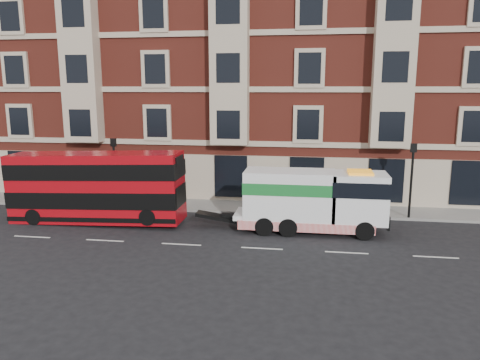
% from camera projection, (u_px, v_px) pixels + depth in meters
% --- Properties ---
extents(ground, '(120.00, 120.00, 0.00)m').
position_uv_depth(ground, '(181.00, 244.00, 23.11)').
color(ground, black).
rests_on(ground, ground).
extents(sidewalk, '(90.00, 3.00, 0.15)m').
position_uv_depth(sidewalk, '(212.00, 206.00, 30.37)').
color(sidewalk, slate).
rests_on(sidewalk, ground).
extents(victorian_terrace, '(45.00, 12.00, 20.40)m').
position_uv_depth(victorian_terrace, '(238.00, 55.00, 35.63)').
color(victorian_terrace, maroon).
rests_on(victorian_terrace, ground).
extents(lamp_post_west, '(0.35, 0.15, 4.35)m').
position_uv_depth(lamp_post_west, '(115.00, 167.00, 29.47)').
color(lamp_post_west, black).
rests_on(lamp_post_west, sidewalk).
extents(lamp_post_east, '(0.35, 0.15, 4.35)m').
position_uv_depth(lamp_post_east, '(412.00, 175.00, 26.86)').
color(lamp_post_east, black).
rests_on(lamp_post_east, sidewalk).
extents(double_decker_bus, '(9.91, 2.27, 4.01)m').
position_uv_depth(double_decker_bus, '(96.00, 186.00, 26.50)').
color(double_decker_bus, '#A60911').
rests_on(double_decker_bus, ground).
extents(tow_truck, '(7.93, 2.34, 3.31)m').
position_uv_depth(tow_truck, '(310.00, 200.00, 24.83)').
color(tow_truck, white).
rests_on(tow_truck, ground).
extents(pedestrian, '(0.78, 0.64, 1.82)m').
position_uv_depth(pedestrian, '(78.00, 186.00, 31.58)').
color(pedestrian, '#1E1C38').
rests_on(pedestrian, sidewalk).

